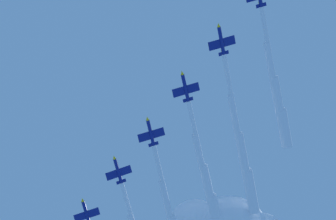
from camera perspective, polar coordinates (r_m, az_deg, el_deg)
jet_lead at (r=232.24m, az=8.30°, el=1.10°), size 29.57×50.78×4.27m
jet_port_inner at (r=238.09m, az=5.73°, el=-3.47°), size 32.98×58.81×4.32m
jet_starboard_inner at (r=240.09m, az=3.00°, el=-5.53°), size 29.76×50.92×4.22m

